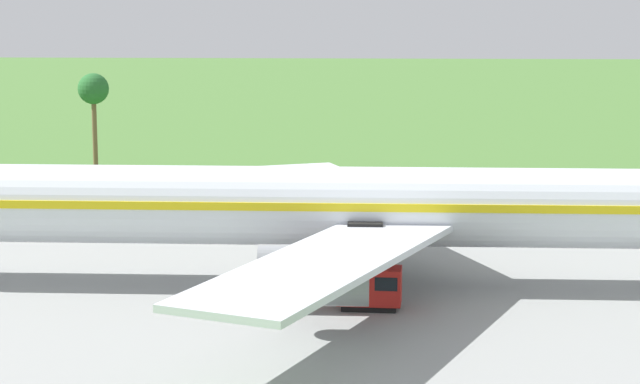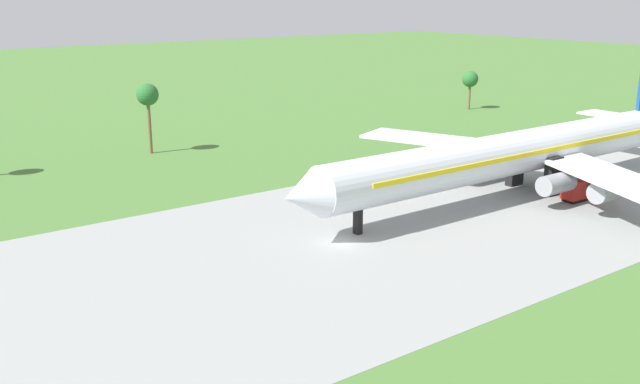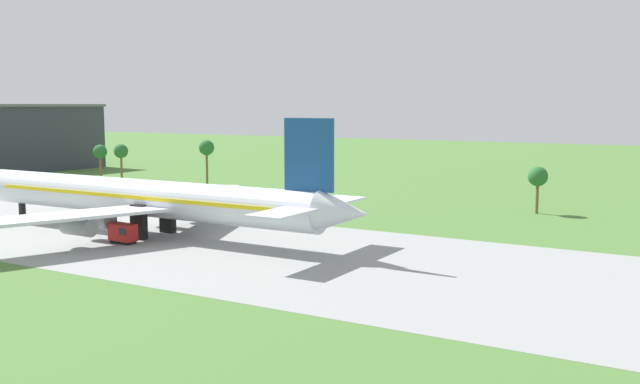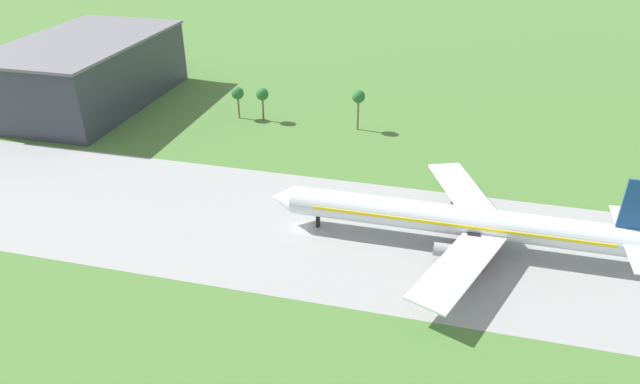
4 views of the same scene
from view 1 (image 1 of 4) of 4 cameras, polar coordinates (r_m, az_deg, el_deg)
The scene contains 3 objects.
jet_airliner at distance 81.91m, azimuth 1.13°, elevation -0.74°, with size 76.39×53.65×18.03m.
baggage_tug at distance 76.27m, azimuth 2.53°, elevation -4.70°, with size 4.32×2.27×2.85m.
palm_tree_row at distance 136.43m, azimuth -9.76°, elevation 4.24°, with size 116.01×3.60×11.53m.
Camera 1 is at (34.68, -79.26, 20.45)m, focal length 65.00 mm.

